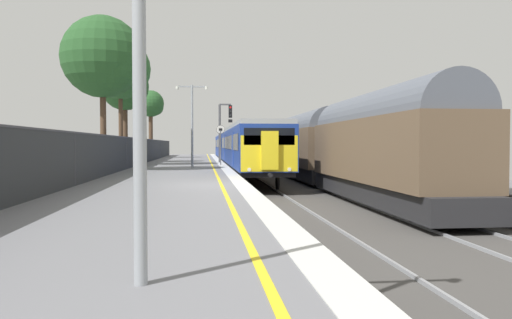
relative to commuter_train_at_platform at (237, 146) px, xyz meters
name	(u,v)px	position (x,y,z in m)	size (l,w,h in m)	color
ground	(303,201)	(0.54, -26.36, -1.88)	(17.40, 110.00, 1.21)	slate
commuter_train_at_platform	(237,146)	(0.00, 0.00, 0.00)	(2.83, 42.93, 3.81)	navy
freight_train_adjacent_track	(307,144)	(4.00, -10.98, 0.21)	(2.60, 41.51, 4.54)	#232326
signal_gantry	(223,126)	(-1.46, -4.77, 1.66)	(1.10, 0.24, 4.67)	#47474C
speed_limit_sign	(221,140)	(-1.85, -9.40, 0.50)	(0.59, 0.08, 2.78)	#59595B
platform_lamp_mid	(192,118)	(-3.75, -12.99, 1.80)	(2.00, 0.20, 5.14)	#93999E
platform_back_fence	(74,158)	(-7.55, -26.36, -0.28)	(0.07, 99.00, 1.90)	#282B2D
background_tree_left	(121,71)	(-8.56, -9.79, 5.12)	(4.07, 4.07, 8.58)	#473323
background_tree_centre	(151,105)	(-8.48, 9.32, 4.33)	(2.81, 2.81, 7.18)	#473323
background_tree_right	(104,59)	(-8.30, -16.89, 4.73)	(4.37, 4.37, 8.32)	#473323
background_tree_back	(125,88)	(-9.11, -4.32, 4.58)	(3.74, 3.74, 7.87)	#473323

